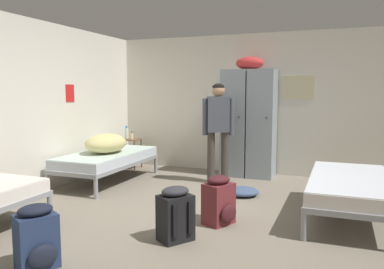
# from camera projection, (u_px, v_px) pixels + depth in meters

# --- Properties ---
(ground_plane) EXTENTS (8.76, 8.76, 0.00)m
(ground_plane) POSITION_uv_depth(u_px,v_px,m) (184.00, 216.00, 4.59)
(ground_plane) COLOR gray
(room_backdrop) EXTENTS (4.88, 5.54, 2.50)m
(room_backdrop) POSITION_uv_depth(u_px,v_px,m) (141.00, 106.00, 6.12)
(room_backdrop) COLOR silver
(room_backdrop) RESTS_ON ground_plane
(locker_bank) EXTENTS (0.90, 0.55, 2.07)m
(locker_bank) POSITION_uv_depth(u_px,v_px,m) (249.00, 121.00, 6.68)
(locker_bank) COLOR #8C99A3
(locker_bank) RESTS_ON ground_plane
(shelf_unit) EXTENTS (0.38, 0.30, 0.57)m
(shelf_unit) POSITION_uv_depth(u_px,v_px,m) (130.00, 150.00, 7.43)
(shelf_unit) COLOR brown
(shelf_unit) RESTS_ON ground_plane
(bed_left_rear) EXTENTS (0.90, 1.90, 0.49)m
(bed_left_rear) POSITION_uv_depth(u_px,v_px,m) (107.00, 159.00, 6.27)
(bed_left_rear) COLOR gray
(bed_left_rear) RESTS_ON ground_plane
(bed_right) EXTENTS (0.90, 1.90, 0.49)m
(bed_right) POSITION_uv_depth(u_px,v_px,m) (349.00, 186.00, 4.49)
(bed_right) COLOR gray
(bed_right) RESTS_ON ground_plane
(bedding_heap) EXTENTS (0.60, 0.78, 0.31)m
(bedding_heap) POSITION_uv_depth(u_px,v_px,m) (106.00, 143.00, 6.20)
(bedding_heap) COLOR #D1C67F
(bedding_heap) RESTS_ON bed_left_rear
(person_traveler) EXTENTS (0.47, 0.32, 1.60)m
(person_traveler) POSITION_uv_depth(u_px,v_px,m) (218.00, 123.00, 6.15)
(person_traveler) COLOR #3D3833
(person_traveler) RESTS_ON ground_plane
(water_bottle) EXTENTS (0.07, 0.07, 0.24)m
(water_bottle) POSITION_uv_depth(u_px,v_px,m) (127.00, 133.00, 7.44)
(water_bottle) COLOR silver
(water_bottle) RESTS_ON shelf_unit
(lotion_bottle) EXTENTS (0.05, 0.05, 0.15)m
(lotion_bottle) POSITION_uv_depth(u_px,v_px,m) (132.00, 136.00, 7.33)
(lotion_bottle) COLOR beige
(lotion_bottle) RESTS_ON shelf_unit
(backpack_maroon) EXTENTS (0.40, 0.39, 0.55)m
(backpack_maroon) POSITION_uv_depth(u_px,v_px,m) (219.00, 201.00, 4.29)
(backpack_maroon) COLOR maroon
(backpack_maroon) RESTS_ON ground_plane
(backpack_black) EXTENTS (0.41, 0.41, 0.55)m
(backpack_black) POSITION_uv_depth(u_px,v_px,m) (175.00, 215.00, 3.82)
(backpack_black) COLOR black
(backpack_black) RESTS_ON ground_plane
(backpack_navy) EXTENTS (0.41, 0.40, 0.55)m
(backpack_navy) POSITION_uv_depth(u_px,v_px,m) (37.00, 238.00, 3.20)
(backpack_navy) COLOR navy
(backpack_navy) RESTS_ON ground_plane
(clothes_pile_denim) EXTENTS (0.47, 0.44, 0.12)m
(clothes_pile_denim) POSITION_uv_depth(u_px,v_px,m) (243.00, 191.00, 5.48)
(clothes_pile_denim) COLOR #42567A
(clothes_pile_denim) RESTS_ON ground_plane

